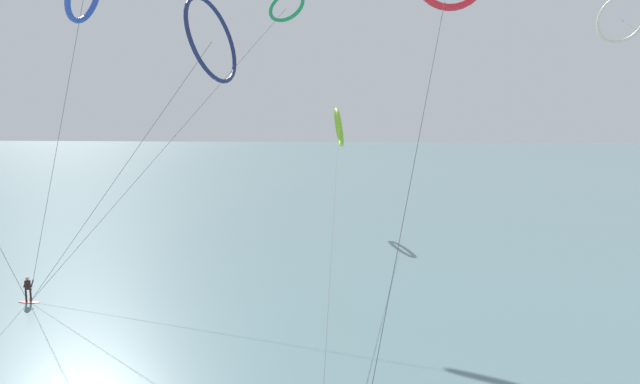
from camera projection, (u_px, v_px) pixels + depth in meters
name	position (u px, v px, depth m)	size (l,w,h in m)	color
sea_water	(351.00, 173.00, 110.98)	(400.00, 200.00, 0.08)	slate
surfer_coral	(28.00, 291.00, 37.30)	(1.40, 0.62, 1.70)	#EA7260
kite_emerald	(286.00, 7.00, 47.22)	(17.02, 15.66, 22.18)	#199351
kite_lime	(339.00, 128.00, 61.66)	(2.07, 51.88, 12.56)	#8CC62D
kite_navy	(211.00, 40.00, 32.88)	(14.24, 5.38, 18.87)	navy
kite_ivory	(622.00, 18.00, 60.24)	(4.36, 53.44, 24.40)	silver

